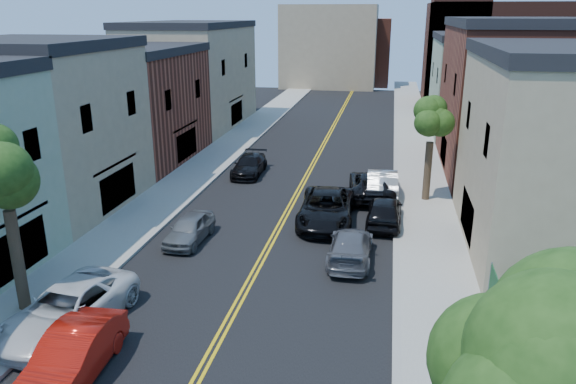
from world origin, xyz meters
The scene contains 23 objects.
sidewalk_left centered at (-7.90, 40.00, 0.07)m, with size 3.20×100.00×0.15m, color gray.
sidewalk_right centered at (7.90, 40.00, 0.07)m, with size 3.20×100.00×0.15m, color gray.
curb_left centered at (-6.15, 40.00, 0.07)m, with size 0.30×100.00×0.15m, color gray.
curb_right centered at (6.15, 40.00, 0.07)m, with size 0.30×100.00×0.15m, color gray.
bldg_left_tan_near centered at (-14.00, 25.00, 4.50)m, with size 9.00×10.00×9.00m, color #998466.
bldg_left_brick centered at (-14.00, 36.00, 4.00)m, with size 9.00×12.00×8.00m, color brown.
bldg_left_tan_far centered at (-14.00, 50.00, 4.75)m, with size 9.00×16.00×9.50m, color #998466.
bldg_right_tan centered at (14.00, 24.00, 4.50)m, with size 9.00×12.00×9.00m, color #998466.
bldg_right_brick centered at (14.00, 38.00, 5.00)m, with size 9.00×14.00×10.00m, color brown.
bldg_right_palegrn centered at (14.00, 52.00, 4.25)m, with size 9.00×12.00×8.50m, color gray.
church centered at (16.33, 67.07, 7.24)m, with size 16.20×14.20×22.60m.
backdrop_left centered at (-4.00, 82.00, 6.00)m, with size 14.00×8.00×12.00m, color #998466.
backdrop_center centered at (0.00, 86.00, 5.00)m, with size 10.00×8.00×10.00m, color brown.
tree_right_far centered at (7.92, 30.01, 5.76)m, with size 4.40×4.40×8.03m.
red_sedan centered at (-3.80, 10.62, 0.79)m, with size 1.67×4.80×1.58m, color #B6160C.
white_pickup centered at (-5.50, 13.17, 0.81)m, with size 2.68×5.81×1.62m, color silver.
grey_car_left centered at (-4.01, 21.53, 0.68)m, with size 1.61×4.01×1.37m, color #595D61.
black_car_left centered at (-4.04, 33.61, 0.68)m, with size 1.92×4.72×1.37m, color black.
grey_car_right centered at (4.04, 20.79, 0.69)m, with size 1.95×4.79×1.39m, color #53545A.
black_car_right centered at (5.50, 25.64, 0.78)m, with size 1.84×4.58×1.56m, color black.
silver_car_right centered at (5.25, 30.55, 0.86)m, with size 1.82×5.21×1.72m, color #9A9DA1.
dark_car_right_far centered at (4.62, 30.19, 0.80)m, with size 2.66×5.77×1.60m, color black.
black_suv_lane centered at (2.39, 25.28, 0.86)m, with size 2.85×6.19×1.72m, color black.
Camera 1 is at (5.44, -2.45, 10.94)m, focal length 34.17 mm.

